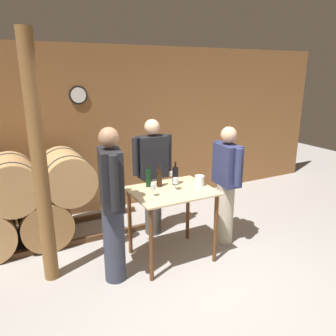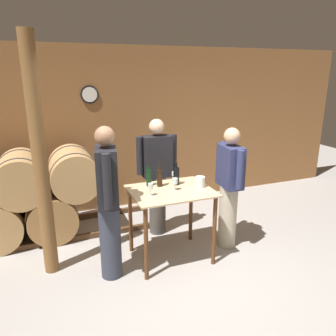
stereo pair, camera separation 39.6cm
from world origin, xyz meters
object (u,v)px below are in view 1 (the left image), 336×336
at_px(wine_bottle_left, 159,177).
at_px(wine_glass_near_center, 176,181).
at_px(wine_bottle_far_left, 148,177).
at_px(person_visitor_bearded, 153,175).
at_px(wooden_post, 39,165).
at_px(person_visitor_with_scarf, 112,203).
at_px(wine_bottle_center, 175,175).
at_px(person_host, 226,184).
at_px(ice_bucket, 199,181).
at_px(wine_glass_near_left, 153,187).
at_px(wine_glass_near_right, 173,174).

xyz_separation_m(wine_bottle_left, wine_glass_near_center, (0.12, -0.20, -0.01)).
bearing_deg(wine_bottle_far_left, person_visitor_bearded, 59.76).
bearing_deg(wooden_post, person_visitor_with_scarf, -29.19).
height_order(wooden_post, wine_bottle_center, wooden_post).
distance_m(wine_bottle_left, person_visitor_bearded, 0.58).
bearing_deg(person_host, ice_bucket, -175.62).
bearing_deg(wine_glass_near_left, person_visitor_bearded, 65.66).
relative_size(wine_bottle_center, person_host, 0.18).
bearing_deg(wooden_post, wine_bottle_center, -3.30).
relative_size(wine_bottle_far_left, wine_bottle_left, 0.96).
relative_size(wine_glass_near_center, ice_bucket, 1.13).
distance_m(wine_glass_near_center, person_host, 0.80).
bearing_deg(person_visitor_with_scarf, ice_bucket, 4.00).
distance_m(wooden_post, wine_bottle_center, 1.60).
relative_size(wooden_post, person_host, 1.66).
relative_size(wooden_post, wine_glass_near_right, 18.95).
xyz_separation_m(wine_bottle_far_left, wine_glass_near_left, (-0.09, -0.33, -0.01)).
bearing_deg(wine_bottle_far_left, person_host, -13.18).
distance_m(wine_bottle_left, person_host, 0.93).
relative_size(wine_glass_near_left, ice_bucket, 1.12).
distance_m(wine_glass_near_left, person_host, 1.12).
bearing_deg(wine_bottle_far_left, wine_glass_near_right, 1.76).
relative_size(wooden_post, wine_glass_near_center, 17.99).
bearing_deg(wine_bottle_left, wine_glass_near_right, 18.29).
height_order(ice_bucket, person_visitor_with_scarf, person_visitor_with_scarf).
height_order(wine_glass_near_center, person_visitor_bearded, person_visitor_bearded).
relative_size(wine_bottle_left, person_visitor_bearded, 0.19).
relative_size(wine_bottle_far_left, ice_bucket, 2.24).
relative_size(wine_bottle_left, person_host, 0.19).
distance_m(person_visitor_with_scarf, person_visitor_bearded, 1.19).
height_order(wooden_post, wine_glass_near_center, wooden_post).
relative_size(ice_bucket, person_host, 0.08).
relative_size(person_host, person_visitor_with_scarf, 0.92).
height_order(wine_bottle_far_left, person_visitor_with_scarf, person_visitor_with_scarf).
distance_m(wine_bottle_far_left, wine_bottle_left, 0.14).
relative_size(wooden_post, person_visitor_with_scarf, 1.54).
distance_m(wine_bottle_far_left, wine_glass_near_right, 0.35).
bearing_deg(wooden_post, person_host, -6.27).
bearing_deg(wine_glass_near_right, person_visitor_bearded, 98.60).
distance_m(wine_bottle_left, person_visitor_with_scarf, 0.77).
xyz_separation_m(wine_bottle_far_left, person_host, (1.02, -0.24, -0.18)).
relative_size(wine_glass_near_left, person_visitor_with_scarf, 0.09).
distance_m(wine_glass_near_left, person_visitor_with_scarf, 0.50).
xyz_separation_m(wine_glass_near_right, person_visitor_with_scarf, (-0.93, -0.36, -0.09)).
bearing_deg(person_host, person_visitor_bearded, 136.23).
bearing_deg(wine_glass_near_left, person_visitor_with_scarf, -177.57).
height_order(wine_bottle_far_left, ice_bucket, wine_bottle_far_left).
bearing_deg(wine_glass_near_left, wine_bottle_far_left, 75.07).
bearing_deg(person_visitor_with_scarf, wooden_post, 150.81).
relative_size(wine_glass_near_center, wine_glass_near_right, 1.05).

